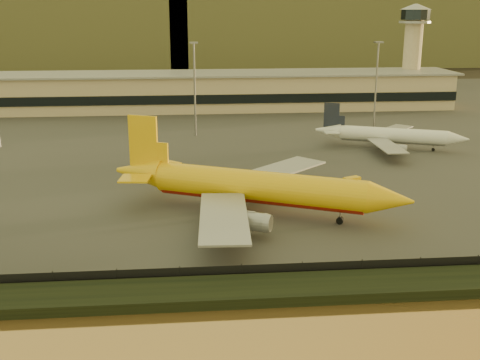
# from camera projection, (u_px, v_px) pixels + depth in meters

# --- Properties ---
(ground) EXTENTS (900.00, 900.00, 0.00)m
(ground) POSITION_uv_depth(u_px,v_px,m) (273.00, 243.00, 91.56)
(ground) COLOR black
(ground) RESTS_ON ground
(embankment) EXTENTS (320.00, 7.00, 1.40)m
(embankment) POSITION_uv_depth(u_px,v_px,m) (292.00, 289.00, 75.11)
(embankment) COLOR black
(embankment) RESTS_ON ground
(tarmac) EXTENTS (320.00, 220.00, 0.20)m
(tarmac) POSITION_uv_depth(u_px,v_px,m) (228.00, 125.00, 182.41)
(tarmac) COLOR #2D2D2D
(tarmac) RESTS_ON ground
(perimeter_fence) EXTENTS (300.00, 0.05, 2.20)m
(perimeter_fence) POSITION_uv_depth(u_px,v_px,m) (287.00, 271.00, 78.77)
(perimeter_fence) COLOR black
(perimeter_fence) RESTS_ON tarmac
(terminal_building) EXTENTS (202.00, 25.00, 12.60)m
(terminal_building) POSITION_uv_depth(u_px,v_px,m) (179.00, 92.00, 208.65)
(terminal_building) COLOR tan
(terminal_building) RESTS_ON tarmac
(control_tower) EXTENTS (11.20, 11.20, 35.50)m
(control_tower) POSITION_uv_depth(u_px,v_px,m) (413.00, 44.00, 217.08)
(control_tower) COLOR tan
(control_tower) RESTS_ON tarmac
(apron_light_masts) EXTENTS (152.20, 12.20, 25.40)m
(apron_light_masts) POSITION_uv_depth(u_px,v_px,m) (289.00, 81.00, 160.28)
(apron_light_masts) COLOR slate
(apron_light_masts) RESTS_ON tarmac
(distant_hills) EXTENTS (470.00, 160.00, 70.00)m
(distant_hills) POSITION_uv_depth(u_px,v_px,m) (170.00, 12.00, 406.26)
(distant_hills) COLOR brown
(distant_hills) RESTS_ON ground
(dhl_cargo_jet) EXTENTS (50.36, 47.74, 15.93)m
(dhl_cargo_jet) POSITION_uv_depth(u_px,v_px,m) (254.00, 187.00, 102.71)
(dhl_cargo_jet) COLOR #E1A80B
(dhl_cargo_jet) RESTS_ON tarmac
(white_narrowbody_jet) EXTENTS (36.25, 34.22, 10.86)m
(white_narrowbody_jet) POSITION_uv_depth(u_px,v_px,m) (390.00, 136.00, 151.13)
(white_narrowbody_jet) COLOR silver
(white_narrowbody_jet) RESTS_ON tarmac
(gse_vehicle_yellow) EXTENTS (3.74, 2.78, 1.53)m
(gse_vehicle_yellow) POSITION_uv_depth(u_px,v_px,m) (352.00, 181.00, 120.85)
(gse_vehicle_yellow) COLOR #E1A80B
(gse_vehicle_yellow) RESTS_ON tarmac
(gse_vehicle_white) EXTENTS (3.81, 2.24, 1.61)m
(gse_vehicle_white) POSITION_uv_depth(u_px,v_px,m) (161.00, 179.00, 122.22)
(gse_vehicle_white) COLOR silver
(gse_vehicle_white) RESTS_ON tarmac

